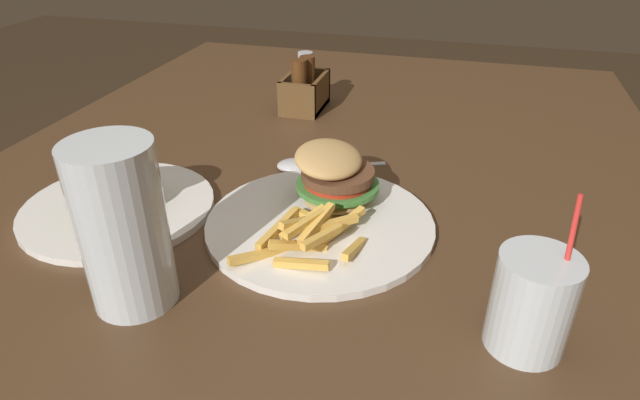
{
  "coord_description": "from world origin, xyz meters",
  "views": [
    {
      "loc": [
        -0.67,
        -0.2,
        1.11
      ],
      "look_at": [
        -0.11,
        -0.04,
        0.77
      ],
      "focal_mm": 30.0,
      "sensor_mm": 36.0,
      "label": 1
    }
  ],
  "objects_px": {
    "condiment_caddy": "(305,89)",
    "meal_plate_far": "(117,194)",
    "spoon": "(299,165)",
    "beer_glass": "(124,231)",
    "meal_plate_near": "(326,203)",
    "juice_glass": "(531,305)"
  },
  "relations": [
    {
      "from": "beer_glass",
      "to": "juice_glass",
      "type": "distance_m",
      "value": 0.4
    },
    {
      "from": "juice_glass",
      "to": "condiment_caddy",
      "type": "distance_m",
      "value": 0.68
    },
    {
      "from": "spoon",
      "to": "condiment_caddy",
      "type": "bearing_deg",
      "value": -97.56
    },
    {
      "from": "beer_glass",
      "to": "spoon",
      "type": "relative_size",
      "value": 1.06
    },
    {
      "from": "beer_glass",
      "to": "condiment_caddy",
      "type": "xyz_separation_m",
      "value": [
        0.6,
        -0.01,
        -0.05
      ]
    },
    {
      "from": "spoon",
      "to": "condiment_caddy",
      "type": "distance_m",
      "value": 0.27
    },
    {
      "from": "meal_plate_near",
      "to": "beer_glass",
      "type": "relative_size",
      "value": 1.63
    },
    {
      "from": "spoon",
      "to": "meal_plate_far",
      "type": "relative_size",
      "value": 0.66
    },
    {
      "from": "meal_plate_far",
      "to": "spoon",
      "type": "bearing_deg",
      "value": -46.89
    },
    {
      "from": "meal_plate_near",
      "to": "spoon",
      "type": "height_order",
      "value": "meal_plate_near"
    },
    {
      "from": "juice_glass",
      "to": "condiment_caddy",
      "type": "xyz_separation_m",
      "value": [
        0.56,
        0.39,
        -0.01
      ]
    },
    {
      "from": "condiment_caddy",
      "to": "meal_plate_far",
      "type": "bearing_deg",
      "value": 164.01
    },
    {
      "from": "condiment_caddy",
      "to": "beer_glass",
      "type": "bearing_deg",
      "value": 179.49
    },
    {
      "from": "meal_plate_near",
      "to": "juice_glass",
      "type": "xyz_separation_m",
      "value": [
        -0.17,
        -0.24,
        0.02
      ]
    },
    {
      "from": "meal_plate_near",
      "to": "condiment_caddy",
      "type": "distance_m",
      "value": 0.42
    },
    {
      "from": "meal_plate_near",
      "to": "beer_glass",
      "type": "xyz_separation_m",
      "value": [
        -0.21,
        0.15,
        0.06
      ]
    },
    {
      "from": "beer_glass",
      "to": "juice_glass",
      "type": "relative_size",
      "value": 1.13
    },
    {
      "from": "beer_glass",
      "to": "meal_plate_far",
      "type": "xyz_separation_m",
      "value": [
        0.15,
        0.12,
        -0.06
      ]
    },
    {
      "from": "meal_plate_near",
      "to": "juice_glass",
      "type": "relative_size",
      "value": 1.84
    },
    {
      "from": "juice_glass",
      "to": "condiment_caddy",
      "type": "height_order",
      "value": "juice_glass"
    },
    {
      "from": "meal_plate_far",
      "to": "condiment_caddy",
      "type": "height_order",
      "value": "condiment_caddy"
    },
    {
      "from": "meal_plate_far",
      "to": "meal_plate_near",
      "type": "bearing_deg",
      "value": -78.42
    }
  ]
}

